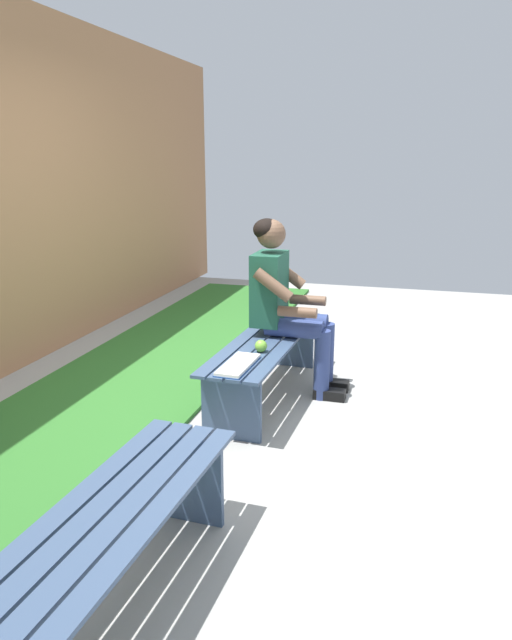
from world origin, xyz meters
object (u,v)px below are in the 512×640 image
at_px(bench_near, 266,353).
at_px(book_open, 238,365).
at_px(bench_far, 103,545).
at_px(apple, 261,346).
at_px(person_seated, 286,300).

height_order(bench_near, book_open, book_open).
height_order(bench_far, apple, apple).
bearing_deg(person_seated, apple, -7.15).
bearing_deg(apple, person_seated, 172.85).
bearing_deg(book_open, person_seated, 173.79).
bearing_deg(bench_near, book_open, -1.30).
height_order(bench_far, person_seated, person_seated).
height_order(person_seated, apple, person_seated).
height_order(person_seated, book_open, person_seated).
xyz_separation_m(bench_far, person_seated, (-2.35, 0.10, 0.35)).
xyz_separation_m(bench_far, book_open, (-1.60, -0.01, 0.11)).
relative_size(bench_far, book_open, 3.79).
xyz_separation_m(bench_near, book_open, (0.58, -0.01, 0.11)).
bearing_deg(person_seated, bench_near, -29.61).
distance_m(apple, book_open, 0.31).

